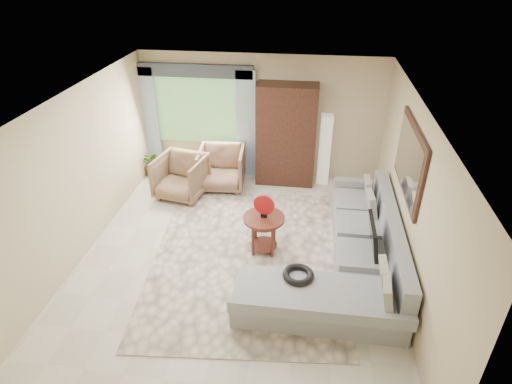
# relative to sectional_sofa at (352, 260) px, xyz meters

# --- Properties ---
(ground) EXTENTS (6.00, 6.00, 0.00)m
(ground) POSITION_rel_sectional_sofa_xyz_m (-1.78, 0.18, -0.28)
(ground) COLOR silver
(ground) RESTS_ON ground
(area_rug) EXTENTS (3.33, 4.24, 0.02)m
(area_rug) POSITION_rel_sectional_sofa_xyz_m (-1.63, 0.20, -0.27)
(area_rug) COLOR #F7E1C4
(area_rug) RESTS_ON ground
(sectional_sofa) EXTENTS (2.30, 3.46, 0.90)m
(sectional_sofa) POSITION_rel_sectional_sofa_xyz_m (0.00, 0.00, 0.00)
(sectional_sofa) COLOR gray
(sectional_sofa) RESTS_ON ground
(tv_screen) EXTENTS (0.14, 0.74, 0.48)m
(tv_screen) POSITION_rel_sectional_sofa_xyz_m (0.27, 0.05, 0.44)
(tv_screen) COLOR black
(tv_screen) RESTS_ON sectional_sofa
(garden_hose) EXTENTS (0.43, 0.43, 0.09)m
(garden_hose) POSITION_rel_sectional_sofa_xyz_m (-0.78, -0.74, 0.26)
(garden_hose) COLOR black
(garden_hose) RESTS_ON sectional_sofa
(coffee_table) EXTENTS (0.67, 0.67, 0.67)m
(coffee_table) POSITION_rel_sectional_sofa_xyz_m (-1.39, 0.41, 0.07)
(coffee_table) COLOR #461912
(coffee_table) RESTS_ON ground
(red_disc) EXTENTS (0.34, 0.09, 0.34)m
(red_disc) POSITION_rel_sectional_sofa_xyz_m (-1.39, 0.41, 0.62)
(red_disc) COLOR #A51013
(red_disc) RESTS_ON coffee_table
(armchair_left) EXTENTS (1.06, 1.08, 0.85)m
(armchair_left) POSITION_rel_sectional_sofa_xyz_m (-3.24, 2.00, 0.14)
(armchair_left) COLOR brown
(armchair_left) RESTS_ON ground
(armchair_right) EXTENTS (0.98, 1.00, 0.85)m
(armchair_right) POSITION_rel_sectional_sofa_xyz_m (-2.51, 2.46, 0.14)
(armchair_right) COLOR #835C47
(armchair_right) RESTS_ON ground
(potted_plant) EXTENTS (0.60, 0.56, 0.55)m
(potted_plant) POSITION_rel_sectional_sofa_xyz_m (-4.14, 2.79, -0.01)
(potted_plant) COLOR #999999
(potted_plant) RESTS_ON ground
(armoire) EXTENTS (1.20, 0.55, 2.10)m
(armoire) POSITION_rel_sectional_sofa_xyz_m (-1.23, 2.90, 0.77)
(armoire) COLOR black
(armoire) RESTS_ON ground
(floor_lamp) EXTENTS (0.24, 0.24, 1.50)m
(floor_lamp) POSITION_rel_sectional_sofa_xyz_m (-0.43, 2.96, 0.47)
(floor_lamp) COLOR silver
(floor_lamp) RESTS_ON ground
(window) EXTENTS (1.80, 0.04, 1.40)m
(window) POSITION_rel_sectional_sofa_xyz_m (-3.13, 3.15, 1.12)
(window) COLOR #669E59
(window) RESTS_ON wall_back
(curtain_left) EXTENTS (0.40, 0.08, 2.30)m
(curtain_left) POSITION_rel_sectional_sofa_xyz_m (-4.18, 3.06, 0.87)
(curtain_left) COLOR #9EB7CC
(curtain_left) RESTS_ON ground
(curtain_right) EXTENTS (0.40, 0.08, 2.30)m
(curtain_right) POSITION_rel_sectional_sofa_xyz_m (-2.08, 3.06, 0.87)
(curtain_right) COLOR #9EB7CC
(curtain_right) RESTS_ON ground
(valance) EXTENTS (2.40, 0.12, 0.26)m
(valance) POSITION_rel_sectional_sofa_xyz_m (-3.13, 3.08, 1.97)
(valance) COLOR #1E232D
(valance) RESTS_ON wall_back
(wall_mirror) EXTENTS (0.05, 1.70, 1.05)m
(wall_mirror) POSITION_rel_sectional_sofa_xyz_m (0.68, 0.53, 1.47)
(wall_mirror) COLOR black
(wall_mirror) RESTS_ON wall_right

